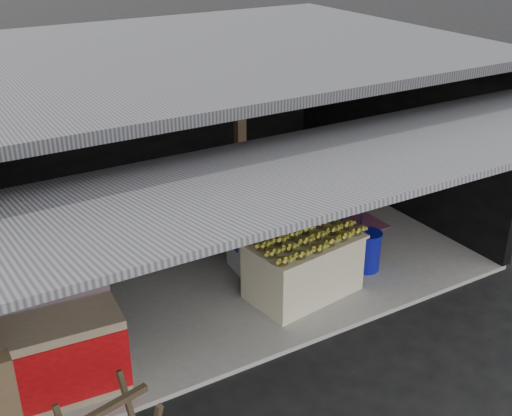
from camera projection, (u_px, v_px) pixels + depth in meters
ground at (301, 349)px, 7.39m from camera, size 80.00×80.00×0.00m
concrete_slab at (203, 255)px, 9.32m from camera, size 7.00×5.00×0.06m
shophouse at (187, 112)px, 8.69m from camera, size 7.40×7.29×3.02m
banana_table at (303, 266)px, 8.19m from camera, size 1.54×1.07×0.79m
banana_pile at (304, 234)px, 7.99m from camera, size 1.42×0.96×0.16m
white_crate at (262, 236)px, 8.80m from camera, size 0.87×0.63×0.91m
neighbor_stall at (44, 355)px, 6.42m from camera, size 1.62×0.83×1.62m
water_barrel at (367, 252)px, 8.80m from camera, size 0.36×0.36×0.53m
plastic_chair at (344, 188)px, 10.08m from camera, size 0.50×0.50×0.94m
magenta_rug at (334, 226)px, 10.10m from camera, size 1.52×1.02×0.01m
picture_frames at (123, 92)px, 10.29m from camera, size 1.62×0.04×0.46m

